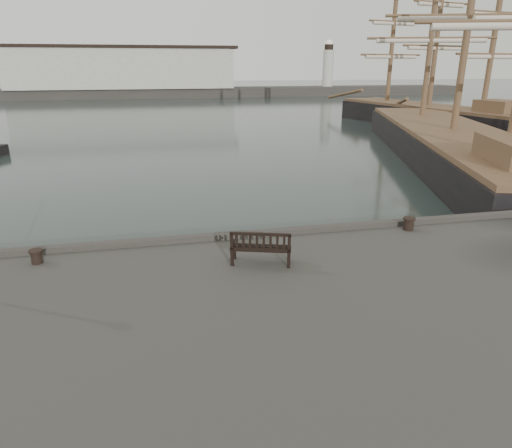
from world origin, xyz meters
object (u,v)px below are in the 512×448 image
at_px(bollard_right, 409,224).
at_px(tall_ship_far, 427,121).
at_px(bollard_left, 37,257).
at_px(bench, 261,253).
at_px(tall_ship_main, 450,152).

bearing_deg(bollard_right, tall_ship_far, 57.14).
bearing_deg(bollard_left, bench, -12.69).
distance_m(bench, tall_ship_main, 26.31).
relative_size(bollard_left, tall_ship_main, 0.01).
bearing_deg(bench, tall_ship_far, 70.26).
xyz_separation_m(bollard_right, tall_ship_far, (22.28, 34.48, -1.03)).
height_order(bollard_left, bollard_right, bollard_right).
bearing_deg(tall_ship_main, bollard_left, -126.89).
height_order(bollard_left, tall_ship_far, tall_ship_far).
height_order(tall_ship_main, tall_ship_far, tall_ship_main).
distance_m(bench, tall_ship_far, 45.53).
relative_size(bollard_right, tall_ship_main, 0.01).
height_order(bench, bollard_left, bench).
bearing_deg(bench, bollard_right, 34.30).
xyz_separation_m(bench, tall_ship_main, (18.69, 18.48, -1.19)).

